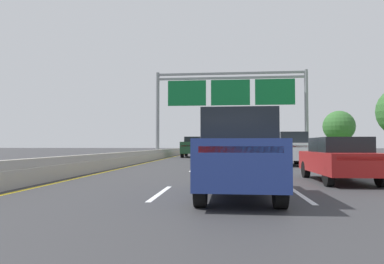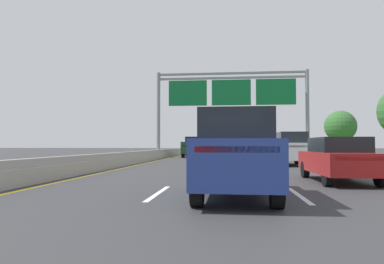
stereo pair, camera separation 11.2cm
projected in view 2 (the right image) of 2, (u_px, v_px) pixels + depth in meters
name	position (u px, v px, depth m)	size (l,w,h in m)	color
ground_plane	(228.00, 158.00, 33.50)	(220.00, 220.00, 0.00)	#333335
lane_striping	(228.00, 159.00, 33.05)	(11.96, 106.00, 0.01)	white
grass_verge_right	(380.00, 159.00, 32.03)	(14.00, 110.00, 0.02)	#3D602D
median_barrier_concrete	(161.00, 155.00, 34.22)	(0.60, 110.00, 0.85)	#A8A399
overhead_sign_gantry	(231.00, 96.00, 34.36)	(15.06, 0.42, 8.66)	gray
pickup_truck_darkgreen	(193.00, 147.00, 37.30)	(2.03, 5.41, 2.20)	#193D23
car_red_right_lane_sedan	(338.00, 159.00, 12.27)	(1.88, 4.42, 1.57)	maroon
car_navy_centre_lane_sedan	(228.00, 149.00, 39.57)	(1.92, 4.44, 1.57)	#161E47
car_blue_centre_lane_suv	(236.00, 153.00, 8.78)	(1.94, 4.72, 2.11)	navy
car_white_right_lane_suv	(290.00, 148.00, 22.36)	(2.04, 4.75, 2.11)	silver
car_grey_right_lane_suv	(259.00, 147.00, 41.09)	(1.91, 4.71, 2.11)	slate
roadside_tree_far	(340.00, 126.00, 45.45)	(4.09, 4.09, 5.81)	#4C3823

